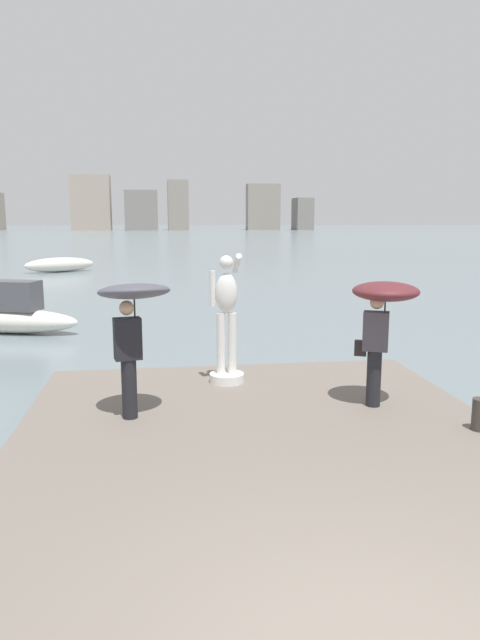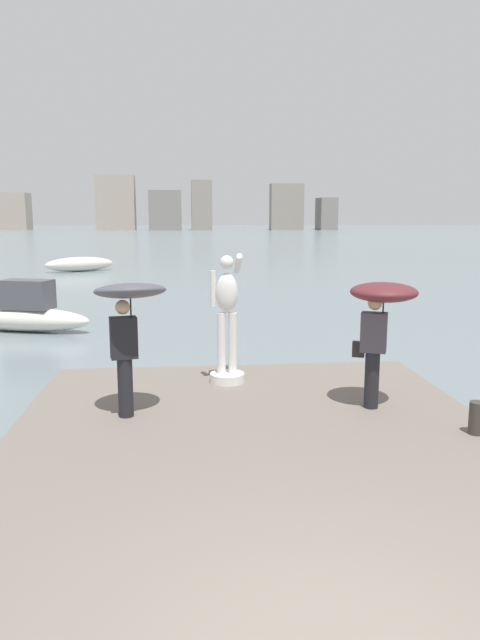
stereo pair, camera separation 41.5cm
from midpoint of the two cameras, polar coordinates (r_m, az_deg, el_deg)
ground_plane at (r=43.23m, az=-3.94°, el=5.76°), size 400.00×400.00×0.00m
pier at (r=6.46m, az=5.57°, el=-18.49°), size 6.75×10.93×0.40m
statue_white_figure at (r=10.09m, az=-0.12°, el=-0.69°), size 0.61×0.87×2.28m
onlooker_left at (r=8.38m, az=-9.59°, el=0.88°), size 1.22×1.24×2.03m
onlooker_right at (r=8.91m, az=15.03°, el=1.11°), size 1.31×1.31×1.93m
mooring_bollard at (r=8.57m, az=23.67°, el=-8.86°), size 0.21×0.21×0.45m
boat_near at (r=17.93m, az=-20.25°, el=0.62°), size 4.55×2.28×1.51m
boat_mid at (r=36.78m, az=-15.26°, el=5.34°), size 4.22×2.72×0.88m
distant_skyline at (r=150.66m, az=-6.71°, el=10.97°), size 85.02×11.88×13.56m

